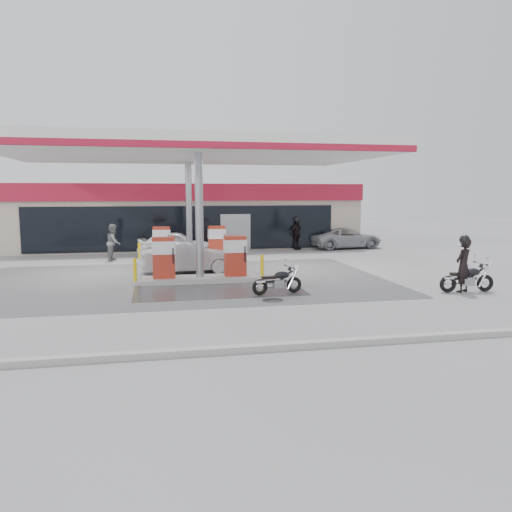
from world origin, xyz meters
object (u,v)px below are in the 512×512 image
Objects in this scene: biker_main at (463,265)px; parked_motorcycle at (278,282)px; pump_island_far at (190,247)px; sedan_white at (175,244)px; parked_car_right at (345,238)px; main_motorcycle at (468,279)px; biker_walking at (297,234)px; pump_island_near at (200,264)px; parked_car_left at (24,241)px; hatchback_silver at (189,257)px; attendant at (114,242)px.

biker_main is 6.53m from parked_motorcycle.
biker_main is at bearing -48.46° from pump_island_far.
sedan_white reaches higher than parked_car_right.
parked_car_right is at bearing 90.13° from main_motorcycle.
pump_island_near is at bearing -157.60° from biker_walking.
biker_walking reaches higher than parked_car_right.
parked_car_left is 16.25m from biker_walking.
pump_island_near is 1.12× the size of parked_car_right.
biker_walking is (7.39, 1.60, 0.26)m from sedan_white.
pump_island_far is at bearing 103.46° from parked_car_right.
hatchback_silver is at bearing 118.78° from parked_car_right.
main_motorcycle is at bearing -113.60° from biker_walking.
parked_car_left is (-9.34, 12.00, -0.07)m from pump_island_near.
parked_car_left is (-8.71, 3.80, -0.04)m from sedan_white.
attendant is (-3.18, -1.20, 0.25)m from sedan_white.
hatchback_silver is (-9.15, 6.20, -0.27)m from biker_main.
biker_main is (8.85, -3.99, 0.24)m from pump_island_near.
attendant is at bearing 112.18° from parked_motorcycle.
pump_island_near is 2.71× the size of biker_walking.
pump_island_far is 2.79× the size of parked_motorcycle.
pump_island_far is at bearing 136.16° from main_motorcycle.
biker_walking is at bearing -69.07° from sedan_white.
hatchback_silver is (-2.72, 5.20, 0.26)m from parked_motorcycle.
biker_main reaches higher than biker_walking.
main_motorcycle is at bearing 167.76° from parked_car_right.
parked_car_left reaches higher than parked_car_right.
attendant reaches higher than parked_car_right.
parked_car_right is 2.43× the size of biker_walking.
sedan_white reaches higher than parked_motorcycle.
hatchback_silver is at bearing -138.72° from parked_car_left.
biker_main is 0.46× the size of hatchback_silver.
pump_island_near is at bearing 160.18° from main_motorcycle.
parked_car_left is at bearing -70.71° from biker_main.
pump_island_far is 1.27× the size of sedan_white.
hatchback_silver is (-0.30, 2.21, -0.03)m from pump_island_near.
parked_car_left is (-18.19, 15.99, -0.31)m from biker_main.
hatchback_silver reaches higher than parked_motorcycle.
parked_car_left is at bearing 75.76° from parked_car_right.
parked_car_left is at bearing 127.90° from pump_island_near.
parked_car_right is at bearing -60.01° from hatchback_silver.
pump_island_near reaches higher than parked_motorcycle.
pump_island_far reaches higher than sedan_white.
main_motorcycle is 0.50× the size of sedan_white.
biker_walking is (6.76, 3.80, 0.24)m from pump_island_far.
parked_car_right is 3.26m from biker_walking.
biker_main is at bearing -131.25° from hatchback_silver.
attendant is at bearing -133.57° from parked_car_left.
parked_motorcycle is 13.51m from biker_walking.
hatchback_silver is 2.18× the size of biker_walking.
hatchback_silver is (0.34, -5.99, -0.01)m from sedan_white.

